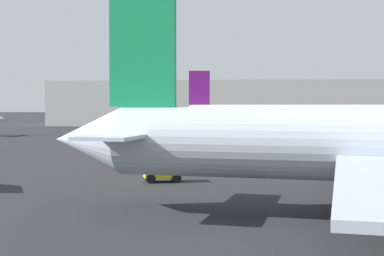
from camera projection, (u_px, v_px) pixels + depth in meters
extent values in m
cone|color=#B2BCCC|center=(89.00, 140.00, 27.93)|extent=(3.96, 3.68, 3.21)
cube|color=#B2BCCC|center=(133.00, 134.00, 27.34)|extent=(3.64, 8.80, 0.16)
cube|color=#147F4C|center=(142.00, 49.00, 27.04)|extent=(3.26, 0.77, 5.50)
cylinder|color=white|center=(295.00, 117.00, 72.31)|extent=(26.03, 6.87, 3.00)
cone|color=white|center=(180.00, 117.00, 71.73)|extent=(3.72, 3.47, 3.00)
cube|color=white|center=(285.00, 120.00, 72.28)|extent=(6.78, 20.43, 0.20)
cube|color=white|center=(196.00, 114.00, 71.80)|extent=(2.98, 7.10, 0.13)
cube|color=purple|center=(199.00, 88.00, 71.67)|extent=(2.63, 0.64, 4.25)
cylinder|color=#4C4C54|center=(285.00, 120.00, 76.12)|extent=(2.65, 1.83, 1.47)
cylinder|color=#4C4C54|center=(298.00, 122.00, 68.50)|extent=(2.65, 1.83, 1.47)
cube|color=black|center=(359.00, 136.00, 72.74)|extent=(0.47, 0.47, 1.94)
cube|color=black|center=(282.00, 135.00, 74.00)|extent=(0.47, 0.47, 1.94)
cube|color=black|center=(287.00, 137.00, 70.73)|extent=(0.47, 0.47, 1.94)
cube|color=gold|center=(163.00, 170.00, 37.35)|extent=(2.68, 1.97, 1.00)
cylinder|color=black|center=(151.00, 179.00, 36.63)|extent=(0.63, 0.37, 0.60)
cylinder|color=black|center=(149.00, 176.00, 37.78)|extent=(0.63, 0.37, 0.60)
cylinder|color=black|center=(177.00, 178.00, 36.96)|extent=(0.63, 0.37, 0.60)
cylinder|color=black|center=(174.00, 176.00, 38.10)|extent=(0.63, 0.37, 0.60)
cube|color=#B7B7B2|center=(224.00, 103.00, 135.37)|extent=(78.49, 25.26, 10.14)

